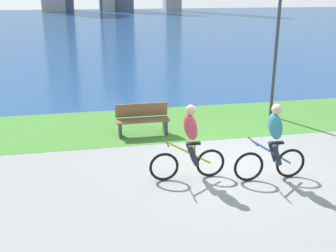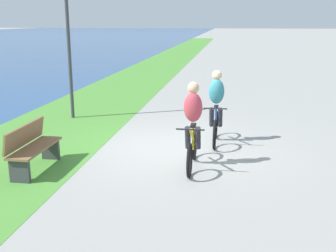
{
  "view_description": "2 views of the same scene",
  "coord_description": "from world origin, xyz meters",
  "px_view_note": "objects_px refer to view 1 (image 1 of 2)",
  "views": [
    {
      "loc": [
        -3.24,
        -8.35,
        4.01
      ],
      "look_at": [
        -1.42,
        0.73,
        0.84
      ],
      "focal_mm": 43.33,
      "sensor_mm": 36.0,
      "label": 1
    },
    {
      "loc": [
        -8.88,
        -1.15,
        2.81
      ],
      "look_at": [
        -1.13,
        0.01,
        0.81
      ],
      "focal_mm": 44.13,
      "sensor_mm": 36.0,
      "label": 2
    }
  ],
  "objects_px": {
    "bench_near_path": "(142,119)",
    "cyclist_lead": "(189,143)",
    "lamppost_tall": "(278,32)",
    "cyclist_trailing": "(273,143)"
  },
  "relations": [
    {
      "from": "bench_near_path",
      "to": "lamppost_tall",
      "type": "bearing_deg",
      "value": 11.65
    },
    {
      "from": "bench_near_path",
      "to": "lamppost_tall",
      "type": "relative_size",
      "value": 0.36
    },
    {
      "from": "cyclist_lead",
      "to": "bench_near_path",
      "type": "bearing_deg",
      "value": 101.45
    },
    {
      "from": "bench_near_path",
      "to": "lamppost_tall",
      "type": "height_order",
      "value": "lamppost_tall"
    },
    {
      "from": "cyclist_trailing",
      "to": "bench_near_path",
      "type": "distance_m",
      "value": 4.16
    },
    {
      "from": "bench_near_path",
      "to": "cyclist_lead",
      "type": "bearing_deg",
      "value": -78.55
    },
    {
      "from": "cyclist_lead",
      "to": "bench_near_path",
      "type": "height_order",
      "value": "cyclist_lead"
    },
    {
      "from": "lamppost_tall",
      "to": "bench_near_path",
      "type": "bearing_deg",
      "value": -168.35
    },
    {
      "from": "lamppost_tall",
      "to": "cyclist_trailing",
      "type": "bearing_deg",
      "value": -114.93
    },
    {
      "from": "cyclist_lead",
      "to": "bench_near_path",
      "type": "xyz_separation_m",
      "value": [
        -0.61,
        3.02,
        -0.39
      ]
    }
  ]
}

